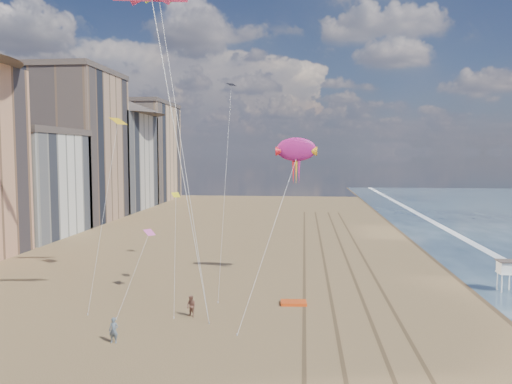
# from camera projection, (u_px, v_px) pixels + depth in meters

# --- Properties ---
(wet_sand) EXTENTS (260.00, 260.00, 0.00)m
(wet_sand) POSITION_uv_depth(u_px,v_px,m) (476.00, 264.00, 58.86)
(wet_sand) COLOR #42301E
(wet_sand) RESTS_ON ground
(tracks) EXTENTS (7.68, 120.00, 0.01)m
(tracks) POSITION_uv_depth(u_px,v_px,m) (341.00, 283.00, 50.52)
(tracks) COLOR brown
(tracks) RESTS_ON ground
(buildings) EXTENTS (34.72, 131.35, 29.00)m
(buildings) POSITION_uv_depth(u_px,v_px,m) (56.00, 150.00, 89.40)
(buildings) COLOR #C6B284
(buildings) RESTS_ON ground
(lifeguard_stand) EXTENTS (1.65, 1.65, 2.98)m
(lifeguard_stand) POSITION_uv_depth(u_px,v_px,m) (506.00, 268.00, 47.23)
(lifeguard_stand) COLOR white
(lifeguard_stand) RESTS_ON ground
(grounded_kite) EXTENTS (2.31, 1.55, 0.25)m
(grounded_kite) POSITION_uv_depth(u_px,v_px,m) (294.00, 303.00, 43.40)
(grounded_kite) COLOR #E84A13
(grounded_kite) RESTS_ON ground
(show_kite) EXTENTS (4.25, 8.51, 20.75)m
(show_kite) POSITION_uv_depth(u_px,v_px,m) (296.00, 150.00, 50.39)
(show_kite) COLOR #9F186B
(show_kite) RESTS_ON ground
(kite_flyer_a) EXTENTS (0.66, 0.45, 1.78)m
(kite_flyer_a) POSITION_uv_depth(u_px,v_px,m) (114.00, 330.00, 34.54)
(kite_flyer_a) COLOR slate
(kite_flyer_a) RESTS_ON ground
(kite_flyer_b) EXTENTS (1.06, 1.00, 1.72)m
(kite_flyer_b) POSITION_uv_depth(u_px,v_px,m) (191.00, 306.00, 40.03)
(kite_flyer_b) COLOR brown
(kite_flyer_b) RESTS_ON ground
(small_kites) EXTENTS (12.56, 10.16, 15.23)m
(small_kites) POSITION_uv_depth(u_px,v_px,m) (157.00, 143.00, 49.84)
(small_kites) COLOR #D854A4
(small_kites) RESTS_ON ground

